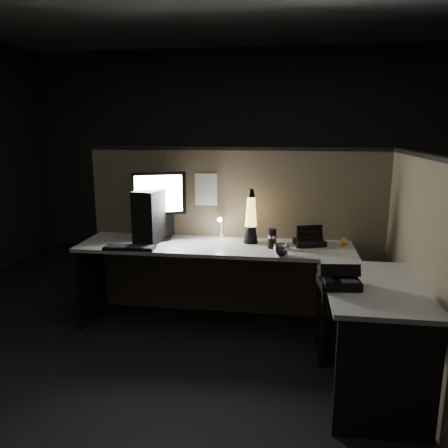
# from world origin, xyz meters

# --- Properties ---
(floor) EXTENTS (6.00, 6.00, 0.00)m
(floor) POSITION_xyz_m (0.00, 0.00, 0.00)
(floor) COLOR black
(floor) RESTS_ON ground
(room_shell) EXTENTS (6.00, 6.00, 6.00)m
(room_shell) POSITION_xyz_m (0.00, 0.00, 1.62)
(room_shell) COLOR silver
(room_shell) RESTS_ON ground
(partition_back) EXTENTS (2.66, 0.06, 1.50)m
(partition_back) POSITION_xyz_m (0.00, 0.93, 0.75)
(partition_back) COLOR brown
(partition_back) RESTS_ON ground
(partition_right) EXTENTS (0.06, 1.66, 1.50)m
(partition_right) POSITION_xyz_m (1.33, 0.10, 0.75)
(partition_right) COLOR brown
(partition_right) RESTS_ON ground
(desk) EXTENTS (2.60, 1.60, 0.73)m
(desk) POSITION_xyz_m (0.18, 0.25, 0.58)
(desk) COLOR #AAA7A0
(desk) RESTS_ON ground
(pc_tower) EXTENTS (0.26, 0.45, 0.45)m
(pc_tower) POSITION_xyz_m (-0.71, 0.69, 0.95)
(pc_tower) COLOR black
(pc_tower) RESTS_ON desk
(monitor) EXTENTS (0.44, 0.22, 0.59)m
(monitor) POSITION_xyz_m (-0.66, 0.72, 1.09)
(monitor) COLOR black
(monitor) RESTS_ON desk
(keyboard) EXTENTS (0.42, 0.15, 0.02)m
(keyboard) POSITION_xyz_m (-0.82, 0.37, 0.74)
(keyboard) COLOR black
(keyboard) RESTS_ON desk
(mouse) EXTENTS (0.09, 0.08, 0.03)m
(mouse) POSITION_xyz_m (-0.75, 0.48, 0.75)
(mouse) COLOR black
(mouse) RESTS_ON desk
(clip_lamp) EXTENTS (0.04, 0.16, 0.21)m
(clip_lamp) POSITION_xyz_m (-0.13, 0.81, 0.85)
(clip_lamp) COLOR white
(clip_lamp) RESTS_ON desk
(organizer) EXTENTS (0.28, 0.27, 0.17)m
(organizer) POSITION_xyz_m (0.64, 0.72, 0.77)
(organizer) COLOR black
(organizer) RESTS_ON desk
(lava_lamp) EXTENTS (0.12, 0.12, 0.46)m
(lava_lamp) POSITION_xyz_m (0.14, 0.71, 0.92)
(lava_lamp) COLOR black
(lava_lamp) RESTS_ON desk
(travel_mug) EXTENTS (0.07, 0.07, 0.16)m
(travel_mug) POSITION_xyz_m (0.33, 0.56, 0.81)
(travel_mug) COLOR black
(travel_mug) RESTS_ON desk
(steel_mug) EXTENTS (0.13, 0.13, 0.10)m
(steel_mug) POSITION_xyz_m (0.41, 0.34, 0.78)
(steel_mug) COLOR silver
(steel_mug) RESTS_ON desk
(figurine) EXTENTS (0.06, 0.06, 0.06)m
(figurine) POSITION_xyz_m (0.92, 0.71, 0.78)
(figurine) COLOR gold
(figurine) RESTS_ON desk
(pinned_paper) EXTENTS (0.20, 0.00, 0.29)m
(pinned_paper) POSITION_xyz_m (-0.28, 0.90, 1.15)
(pinned_paper) COLOR white
(pinned_paper) RESTS_ON partition_back
(desk_phone) EXTENTS (0.26, 0.27, 0.15)m
(desk_phone) POSITION_xyz_m (0.77, -0.25, 0.79)
(desk_phone) COLOR black
(desk_phone) RESTS_ON desk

